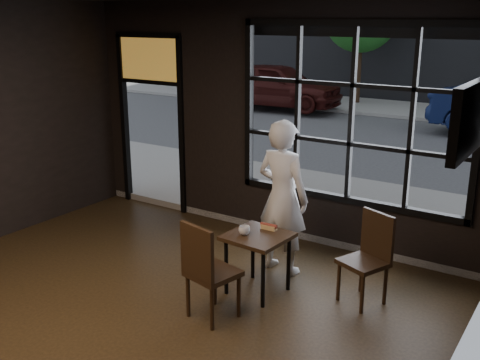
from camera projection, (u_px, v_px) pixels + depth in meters
The scene contains 13 objects.
floor at pixel (76, 347), 5.28m from camera, with size 6.00×7.00×0.02m, color black.
wall_right at pixel (407, 265), 3.24m from camera, with size 0.04×7.00×3.20m, color black.
window_frame at pixel (352, 115), 6.94m from camera, with size 3.06×0.12×2.28m, color black.
stained_transom at pixel (150, 59), 8.52m from camera, with size 1.20×0.06×0.70m, color orange.
cafe_table at pixel (258, 263), 6.21m from camera, with size 0.64×0.64×0.69m, color black.
chair_near at pixel (213, 270), 5.64m from camera, with size 0.45×0.45×1.05m, color black.
chair_window at pixel (363, 260), 5.94m from camera, with size 0.43×0.43×0.99m, color black.
man at pixel (283, 197), 6.60m from camera, with size 0.68×0.44×1.86m, color silver.
hotdog at pixel (269, 227), 6.26m from camera, with size 0.20×0.08×0.06m, color tan, non-canonical shape.
cup at pixel (244, 230), 6.10m from camera, with size 0.12×0.12×0.10m, color silver.
tv at pixel (469, 119), 4.44m from camera, with size 0.11×1.00×0.58m, color black.
maroon_car at pixel (277, 85), 18.07m from camera, with size 1.70×4.23×1.44m, color #39110F.
tree_left at pixel (361, 15), 18.53m from camera, with size 2.49×2.49×4.26m.
Camera 1 is at (3.82, -3.01, 2.99)m, focal length 42.00 mm.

